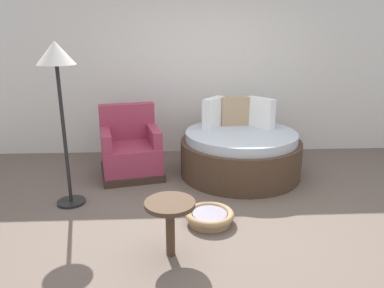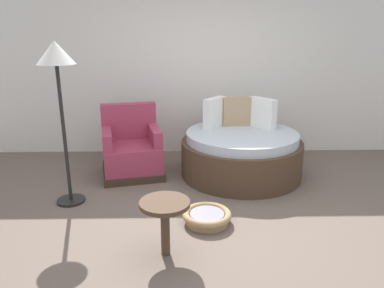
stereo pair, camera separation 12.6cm
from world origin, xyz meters
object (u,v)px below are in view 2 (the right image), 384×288
Objects in this scene: side_table at (165,211)px; floor_lamp at (57,69)px; pet_basket at (207,217)px; round_daybed at (241,152)px; red_armchair at (132,150)px.

side_table is 0.29× the size of floor_lamp.
pet_basket is 0.98× the size of side_table.
round_daybed is at bearing 21.18° from floor_lamp.
round_daybed is 2.56m from floor_lamp.
round_daybed is 1.47m from pet_basket.
round_daybed reaches higher than red_armchair.
pet_basket is at bearing 53.78° from side_table.
side_table is at bearing -74.10° from red_armchair.
red_armchair is 1.87× the size of pet_basket.
round_daybed is 1.71× the size of red_armchair.
floor_lamp is at bearing -123.84° from red_armchair.
round_daybed is 3.21× the size of pet_basket.
red_armchair is 2.05m from side_table.
side_table is (-0.40, -0.55, 0.35)m from pet_basket.
round_daybed is at bearing 67.93° from pet_basket.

